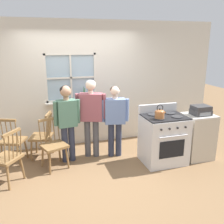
# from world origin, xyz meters

# --- Properties ---
(ground_plane) EXTENTS (16.00, 16.00, 0.00)m
(ground_plane) POSITION_xyz_m (0.00, 0.00, 0.00)
(ground_plane) COLOR brown
(wall_back) EXTENTS (6.40, 0.16, 2.70)m
(wall_back) POSITION_xyz_m (0.01, 1.40, 1.34)
(wall_back) COLOR silver
(wall_back) RESTS_ON ground_plane
(chair_by_window) EXTENTS (0.53, 0.52, 0.92)m
(chair_by_window) POSITION_xyz_m (-0.68, 0.37, 0.43)
(chair_by_window) COLOR olive
(chair_by_window) RESTS_ON ground_plane
(chair_near_wall) EXTENTS (0.54, 0.53, 0.92)m
(chair_near_wall) POSITION_xyz_m (-1.41, 0.81, 0.43)
(chair_near_wall) COLOR olive
(chair_near_wall) RESTS_ON ground_plane
(chair_center_cluster) EXTENTS (0.57, 0.58, 0.92)m
(chair_center_cluster) POSITION_xyz_m (-1.44, 0.06, 0.43)
(chair_center_cluster) COLOR olive
(chair_center_cluster) RESTS_ON ground_plane
(chair_near_stove) EXTENTS (0.50, 0.52, 0.92)m
(chair_near_stove) POSITION_xyz_m (-0.86, 0.88, 0.43)
(chair_near_stove) COLOR olive
(chair_near_stove) RESTS_ON ground_plane
(person_elderly_left) EXTENTS (0.51, 0.25, 1.49)m
(person_elderly_left) POSITION_xyz_m (-0.39, 0.55, 0.90)
(person_elderly_left) COLOR #2D3347
(person_elderly_left) RESTS_ON ground_plane
(person_teen_center) EXTENTS (0.59, 0.34, 1.56)m
(person_teen_center) POSITION_xyz_m (0.09, 0.64, 0.94)
(person_teen_center) COLOR #4C4C51
(person_teen_center) RESTS_ON ground_plane
(person_adult_right) EXTENTS (0.56, 0.28, 1.43)m
(person_adult_right) POSITION_xyz_m (0.54, 0.52, 0.85)
(person_adult_right) COLOR #2D3347
(person_adult_right) RESTS_ON ground_plane
(stove) EXTENTS (0.80, 0.68, 1.08)m
(stove) POSITION_xyz_m (1.34, 0.00, 0.47)
(stove) COLOR silver
(stove) RESTS_ON ground_plane
(kettle) EXTENTS (0.21, 0.17, 0.25)m
(kettle) POSITION_xyz_m (1.17, -0.13, 1.02)
(kettle) COLOR #A86638
(kettle) RESTS_ON stove
(potted_plant) EXTENTS (0.12, 0.12, 0.34)m
(potted_plant) POSITION_xyz_m (0.08, 1.31, 1.12)
(potted_plant) COLOR #935B3D
(potted_plant) RESTS_ON wall_back
(side_counter) EXTENTS (0.55, 0.50, 0.90)m
(side_counter) POSITION_xyz_m (2.08, -0.03, 0.45)
(side_counter) COLOR beige
(side_counter) RESTS_ON ground_plane
(stereo) EXTENTS (0.34, 0.29, 0.18)m
(stereo) POSITION_xyz_m (2.08, -0.05, 0.99)
(stereo) COLOR #38383A
(stereo) RESTS_ON side_counter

